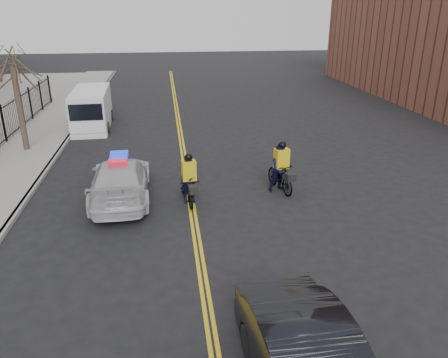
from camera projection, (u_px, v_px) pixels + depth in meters
ground at (197, 243)px, 13.19m from camera, size 120.00×120.00×0.00m
center_line_left at (182, 158)px, 20.55m from camera, size 0.10×60.00×0.01m
center_line_right at (186, 158)px, 20.57m from camera, size 0.10×60.00×0.01m
sidewalk at (17, 164)px, 19.60m from camera, size 3.00×60.00×0.15m
curb at (52, 162)px, 19.78m from camera, size 0.20×60.00×0.15m
street_tree at (15, 79)px, 20.15m from camera, size 3.20×3.20×4.80m
police_cruiser at (120, 179)px, 16.01m from camera, size 2.22×5.17×1.64m
cargo_van at (91, 110)px, 25.32m from camera, size 2.20×5.33×2.20m
cyclist_near at (189, 186)px, 15.69m from camera, size 0.91×1.98×1.88m
cyclist_far at (281, 172)px, 16.67m from camera, size 1.02×2.04×1.99m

